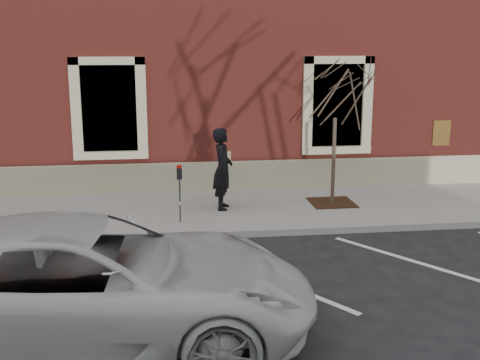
{
  "coord_description": "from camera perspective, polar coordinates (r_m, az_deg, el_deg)",
  "views": [
    {
      "loc": [
        -1.64,
        -12.17,
        4.07
      ],
      "look_at": [
        0.0,
        0.6,
        1.1
      ],
      "focal_mm": 45.0,
      "sensor_mm": 36.0,
      "label": 1
    }
  ],
  "objects": [
    {
      "name": "man",
      "position": [
        14.25,
        -1.66,
        1.06
      ],
      "size": [
        0.58,
        0.78,
        1.95
      ],
      "primitive_type": "imported",
      "rotation": [
        0.0,
        0.0,
        1.4
      ],
      "color": "black",
      "rests_on": "sidewalk_near"
    },
    {
      "name": "sapling",
      "position": [
        14.66,
        9.08,
        8.08
      ],
      "size": [
        2.32,
        2.32,
        3.87
      ],
      "color": "#4C392E",
      "rests_on": "sidewalk_near"
    },
    {
      "name": "ground",
      "position": [
        12.93,
        0.34,
        -5.35
      ],
      "size": [
        120.0,
        120.0,
        0.0
      ],
      "primitive_type": "plane",
      "color": "#28282B",
      "rests_on": "ground"
    },
    {
      "name": "white_truck",
      "position": [
        8.55,
        -14.29,
        -9.44
      ],
      "size": [
        6.41,
        3.25,
        1.74
      ],
      "primitive_type": "imported",
      "rotation": [
        0.0,
        0.0,
        1.51
      ],
      "color": "silver",
      "rests_on": "ground"
    },
    {
      "name": "tree_grate",
      "position": [
        15.12,
        8.72,
        -2.13
      ],
      "size": [
        1.07,
        1.07,
        0.03
      ],
      "primitive_type": "cube",
      "color": "#391C12",
      "rests_on": "sidewalk_near"
    },
    {
      "name": "parking_stripes",
      "position": [
        10.89,
        1.9,
        -8.95
      ],
      "size": [
        28.0,
        4.4,
        0.01
      ],
      "primitive_type": null,
      "color": "silver",
      "rests_on": "ground"
    },
    {
      "name": "parking_meter",
      "position": [
        13.25,
        -5.76,
        -0.27
      ],
      "size": [
        0.12,
        0.09,
        1.29
      ],
      "rotation": [
        0.0,
        0.0,
        0.42
      ],
      "color": "#595B60",
      "rests_on": "sidewalk_near"
    },
    {
      "name": "curb_near",
      "position": [
        12.86,
        0.37,
        -5.1
      ],
      "size": [
        40.0,
        0.12,
        0.15
      ],
      "primitive_type": "cube",
      "color": "#9E9E99",
      "rests_on": "ground"
    },
    {
      "name": "building_civic",
      "position": [
        19.97,
        -2.68,
        12.77
      ],
      "size": [
        40.0,
        8.62,
        8.0
      ],
      "color": "maroon",
      "rests_on": "ground"
    },
    {
      "name": "sidewalk_near",
      "position": [
        14.57,
        -0.58,
        -2.92
      ],
      "size": [
        40.0,
        3.5,
        0.15
      ],
      "primitive_type": "cube",
      "color": "#9C9892",
      "rests_on": "ground"
    }
  ]
}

